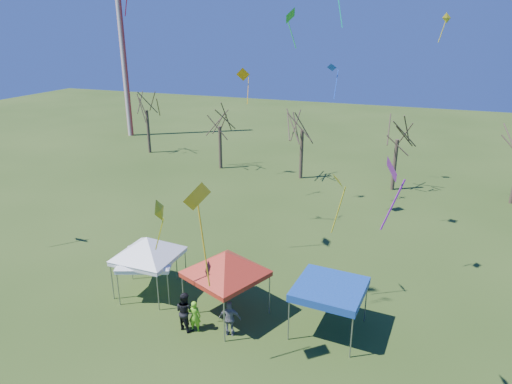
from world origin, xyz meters
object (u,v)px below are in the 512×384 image
tree_3 (399,121)px  tent_blue (330,289)px  tent_white_west (146,246)px  tent_white_mid (147,241)px  tree_0 (145,95)px  tent_red (225,256)px  person_green (195,316)px  tree_2 (303,112)px  tree_1 (219,111)px  person_grey (230,318)px  person_dark (185,311)px  radio_mast (121,35)px

tree_3 → tent_blue: size_ratio=2.40×
tent_white_west → tent_white_mid: tent_white_mid is taller
tree_0 → tent_red: tree_0 is taller
tent_white_west → tent_blue: (9.70, 0.03, -0.52)m
tree_3 → tent_white_west: 24.36m
tent_white_mid → tent_red: size_ratio=0.99×
tree_0 → tent_white_mid: 29.71m
person_green → tent_blue: bearing=-170.8°
tree_2 → tree_3: bearing=-2.3°
tree_1 → tent_white_mid: bearing=-75.0°
tree_3 → person_grey: tree_3 is taller
tree_1 → person_green: (9.76, -24.30, -4.99)m
tree_1 → tree_3: bearing=-2.1°
person_dark → tent_red: bearing=-111.5°
tent_white_mid → person_grey: (5.50, -1.96, -2.11)m
tree_1 → tent_white_mid: tree_1 is taller
tree_0 → person_green: size_ratio=5.27×
tent_blue → tent_white_mid: bearing=179.7°
radio_mast → tent_red: size_ratio=5.91×
tent_white_west → person_grey: bearing=-18.8°
tree_0 → tree_1: (10.08, -2.73, -0.70)m
tree_3 → tent_white_west: size_ratio=2.19×
radio_mast → tent_red: (27.85, -31.93, -9.27)m
tree_0 → person_dark: size_ratio=4.35×
radio_mast → tree_0: 11.45m
person_green → person_dark: person_dark is taller
radio_mast → person_grey: radio_mast is taller
tree_0 → tent_red: (20.70, -25.31, -3.26)m
tree_3 → tent_white_mid: size_ratio=1.88×
radio_mast → person_green: bearing=-51.3°
tree_0 → tent_blue: 35.97m
tree_1 → tent_blue: bearing=-54.8°
tree_2 → tree_3: (8.40, -0.33, -0.21)m
tree_0 → person_dark: tree_0 is taller
tree_3 → tent_red: 23.00m
radio_mast → tent_white_west: bearing=-53.7°
tent_white_mid → tent_blue: (9.67, -0.05, -0.78)m
radio_mast → tree_3: 36.04m
tent_white_mid → person_green: (3.83, -2.25, -2.19)m
tree_1 → tree_3: tree_3 is taller
tent_white_west → tree_1: bearing=104.9°
person_green → person_dark: size_ratio=0.83×
tree_2 → person_green: tree_2 is taller
radio_mast → person_dark: radio_mast is taller
tent_red → person_grey: tent_red is taller
tent_white_mid → tent_red: bearing=-6.4°
radio_mast → person_green: (26.99, -33.65, -11.70)m
tree_1 → tree_2: 8.42m
tree_0 → tree_2: (18.48, -3.01, -0.20)m
tree_1 → tree_3: (16.80, -0.60, 0.29)m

